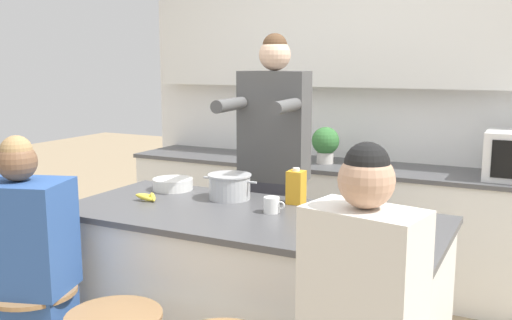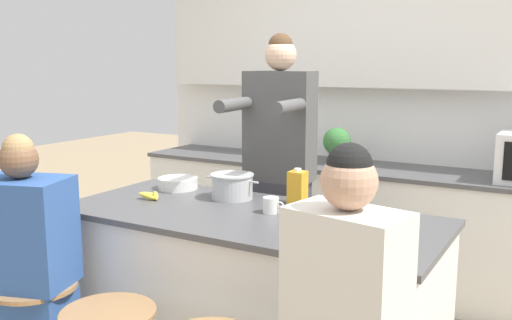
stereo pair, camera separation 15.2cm
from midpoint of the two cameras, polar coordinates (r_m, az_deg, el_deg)
wall_back at (r=4.44m, az=13.02°, el=8.30°), size 3.82×0.22×2.70m
back_counter at (r=4.34m, az=11.35°, el=-6.38°), size 3.54×0.60×0.89m
kitchen_island at (r=2.92m, az=0.70°, el=-13.96°), size 1.87×0.82×0.91m
person_cooking at (r=3.42m, az=3.61°, el=-2.74°), size 0.45×0.61×1.80m
person_wrapped_blanket at (r=2.84m, az=-20.43°, el=-11.71°), size 0.47×0.40×1.33m
cooking_pot at (r=3.05m, az=-0.98°, el=-2.64°), size 0.32×0.23×0.13m
fruit_bowl at (r=3.31m, az=-6.52°, el=-2.33°), size 0.23×0.23×0.06m
mixing_bowl_steel at (r=2.62m, az=9.61°, el=-5.71°), size 0.21×0.21×0.06m
coffee_cup_near at (r=2.77m, az=3.10°, el=-4.54°), size 0.11×0.08×0.08m
banana_bunch at (r=3.08m, az=-9.14°, el=-3.54°), size 0.14×0.10×0.05m
juice_carton at (r=2.94m, az=5.66°, el=-2.75°), size 0.08×0.08×0.19m
potted_plant at (r=4.28m, az=9.09°, el=1.63°), size 0.21×0.21×0.27m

